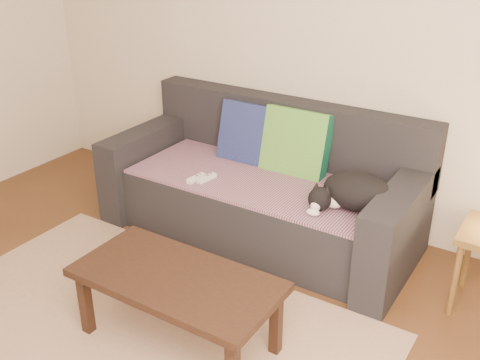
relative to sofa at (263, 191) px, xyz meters
The scene contains 10 objects.
back_wall 1.08m from the sofa, 90.00° to the left, with size 4.50×0.04×2.60m, color beige.
sofa is the anchor object (origin of this frame).
throw_blanket 0.15m from the sofa, 90.00° to the right, with size 1.66×0.74×0.02m, color #3D284B.
cushion_navy 0.43m from the sofa, 143.17° to the left, with size 0.41×0.10×0.41m, color #101248.
cushion_green 0.39m from the sofa, 48.43° to the left, with size 0.45×0.11×0.45m, color #0D563F.
cat 0.75m from the sofa, 12.07° to the right, with size 0.50×0.41×0.22m.
wii_remote_a 0.42m from the sofa, 131.49° to the right, with size 0.15×0.04×0.03m, color white.
wii_remote_b 0.48m from the sofa, 133.68° to the right, with size 0.15×0.04×0.03m, color white.
rug 1.45m from the sofa, 90.00° to the right, with size 2.50×1.80×0.01m, color tan.
coffee_table 1.24m from the sofa, 79.82° to the right, with size 1.03×0.52×0.41m.
Camera 1 is at (1.70, -1.40, 1.99)m, focal length 42.00 mm.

